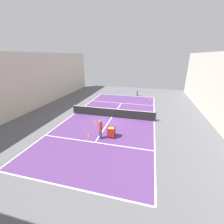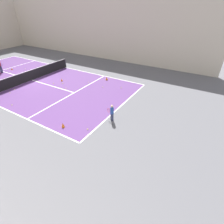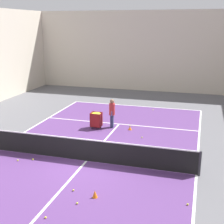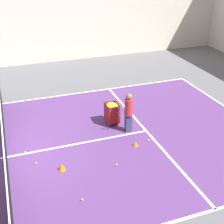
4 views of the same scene
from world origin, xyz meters
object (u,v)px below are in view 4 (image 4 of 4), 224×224
Objects in this scene: training_cone_0 at (135,144)px; ball_cart at (112,110)px; training_cone_1 at (62,167)px; coach_at_net at (129,110)px; tennis_net at (4,145)px.

ball_cart is at bearing -172.35° from training_cone_0.
training_cone_1 is (0.54, -2.99, 0.03)m from training_cone_0.
training_cone_1 is (2.51, -2.73, -0.54)m from ball_cart.
training_cone_1 is at bearing -47.42° from ball_cart.
coach_at_net reaches higher than ball_cart.
tennis_net is at bearing -76.40° from ball_cart.
training_cone_0 is (1.13, -0.15, -0.88)m from coach_at_net.
training_cone_1 is (1.42, 1.76, -0.41)m from tennis_net.
ball_cart is at bearing 132.58° from training_cone_1.
training_cone_1 is at bearing 23.29° from coach_at_net.
tennis_net is at bearing -1.77° from coach_at_net.
ball_cart is 3.75m from training_cone_1.
coach_at_net is 1.44m from training_cone_0.
training_cone_0 is (0.89, 4.76, -0.44)m from tennis_net.
training_cone_0 is 3.04m from training_cone_1.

